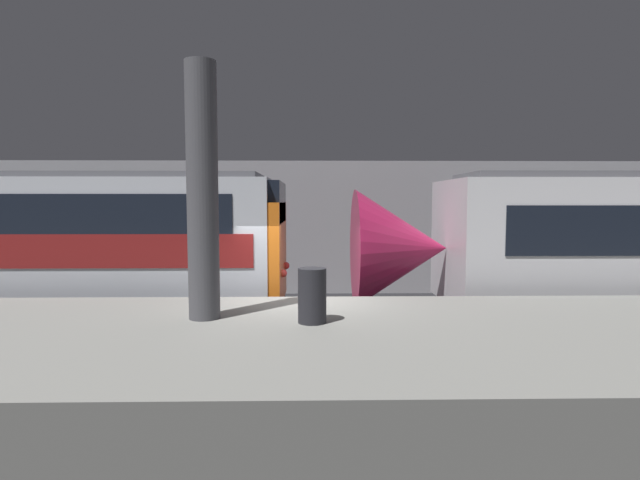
# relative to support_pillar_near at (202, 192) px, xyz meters

# --- Properties ---
(ground_plane) EXTENTS (120.00, 120.00, 0.00)m
(ground_plane) POSITION_rel_support_pillar_near_xyz_m (1.43, 1.78, -3.16)
(ground_plane) COLOR black
(platform) EXTENTS (40.00, 5.14, 1.14)m
(platform) POSITION_rel_support_pillar_near_xyz_m (1.43, -0.79, -2.59)
(platform) COLOR slate
(platform) RESTS_ON ground
(station_rear_barrier) EXTENTS (50.00, 0.15, 4.31)m
(station_rear_barrier) POSITION_rel_support_pillar_near_xyz_m (1.43, 8.26, -1.00)
(station_rear_barrier) COLOR #939399
(station_rear_barrier) RESTS_ON ground
(support_pillar_near) EXTENTS (0.49, 0.49, 4.05)m
(support_pillar_near) POSITION_rel_support_pillar_near_xyz_m (0.00, 0.00, 0.00)
(support_pillar_near) COLOR #47474C
(support_pillar_near) RESTS_ON platform
(trash_bin) EXTENTS (0.44, 0.44, 0.85)m
(trash_bin) POSITION_rel_support_pillar_near_xyz_m (1.73, -0.33, -1.60)
(trash_bin) COLOR #232328
(trash_bin) RESTS_ON platform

